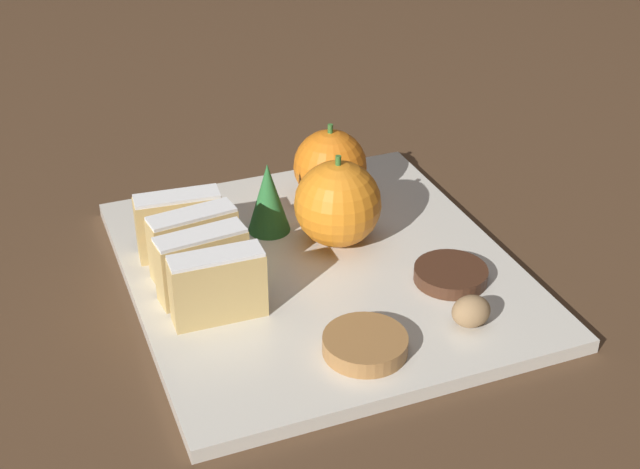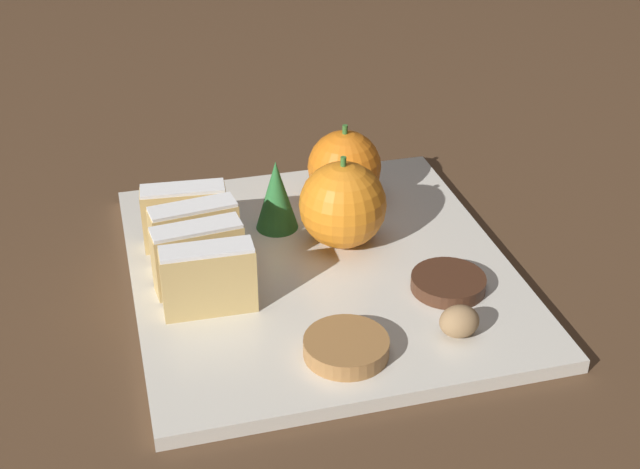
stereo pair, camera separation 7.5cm
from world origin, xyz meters
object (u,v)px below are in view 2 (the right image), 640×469
object	(u,v)px
orange_far	(344,167)
chocolate_cookie	(448,283)
orange_near	(343,205)
walnut	(459,321)

from	to	relation	value
orange_far	chocolate_cookie	xyz separation A→B (m)	(0.04, -0.17, -0.03)
orange_far	chocolate_cookie	size ratio (longest dim) A/B	1.27
orange_near	chocolate_cookie	world-z (taller)	orange_near
orange_near	chocolate_cookie	xyz separation A→B (m)	(0.06, -0.09, -0.03)
orange_near	orange_far	bearing A→B (deg)	72.78
orange_far	chocolate_cookie	bearing A→B (deg)	-76.41
orange_near	walnut	size ratio (longest dim) A/B	2.73
walnut	chocolate_cookie	bearing A→B (deg)	75.36
orange_far	walnut	bearing A→B (deg)	-83.77
orange_near	chocolate_cookie	size ratio (longest dim) A/B	1.38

